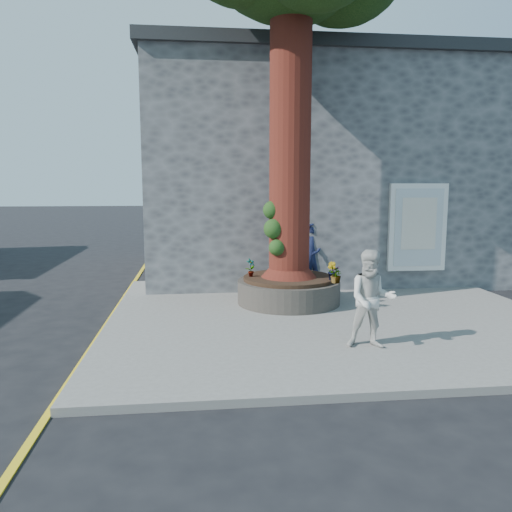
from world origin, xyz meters
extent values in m
plane|color=black|center=(0.00, 0.00, 0.00)|extent=(120.00, 120.00, 0.00)
cube|color=slate|center=(1.50, 1.00, 0.06)|extent=(9.00, 8.00, 0.12)
cube|color=yellow|center=(-3.05, 1.00, 0.00)|extent=(0.10, 30.00, 0.01)
cube|color=#484A4D|center=(2.50, 7.20, 3.00)|extent=(10.00, 8.00, 6.00)
cube|color=black|center=(2.50, 7.20, 6.15)|extent=(10.30, 8.30, 0.30)
cube|color=white|center=(4.30, 3.14, 1.70)|extent=(1.50, 0.12, 2.20)
cube|color=silver|center=(4.30, 3.08, 1.70)|extent=(1.25, 0.04, 1.95)
cube|color=silver|center=(4.30, 3.06, 1.80)|extent=(0.90, 0.02, 1.30)
cylinder|color=black|center=(0.80, 2.00, 0.38)|extent=(2.30, 2.30, 0.52)
cylinder|color=black|center=(0.80, 2.00, 0.68)|extent=(2.04, 2.04, 0.08)
cylinder|color=#421410|center=(0.80, 2.00, 4.47)|extent=(0.90, 0.90, 7.50)
cone|color=#421410|center=(0.80, 2.00, 1.07)|extent=(1.24, 1.24, 0.70)
sphere|color=#1C3913|center=(0.42, 1.80, 1.82)|extent=(0.44, 0.44, 0.44)
sphere|color=#1C3913|center=(0.48, 1.70, 1.42)|extent=(0.36, 0.36, 0.36)
sphere|color=#1C3913|center=(0.40, 1.92, 2.22)|extent=(0.40, 0.40, 0.40)
imported|color=#171E3F|center=(1.60, 3.27, 0.99)|extent=(0.69, 0.52, 1.74)
imported|color=beige|center=(1.57, -1.25, 0.93)|extent=(0.89, 0.75, 1.61)
cube|color=white|center=(1.89, 3.18, 0.26)|extent=(0.20, 0.12, 0.28)
imported|color=gray|center=(-0.05, 2.10, 0.93)|extent=(0.26, 0.25, 0.41)
imported|color=gray|center=(1.65, 1.52, 0.92)|extent=(0.26, 0.27, 0.39)
imported|color=gray|center=(1.65, 1.15, 0.90)|extent=(0.28, 0.28, 0.36)
imported|color=gray|center=(1.65, 1.15, 0.89)|extent=(0.40, 0.41, 0.34)
camera|label=1|loc=(-1.21, -8.87, 2.76)|focal=35.00mm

